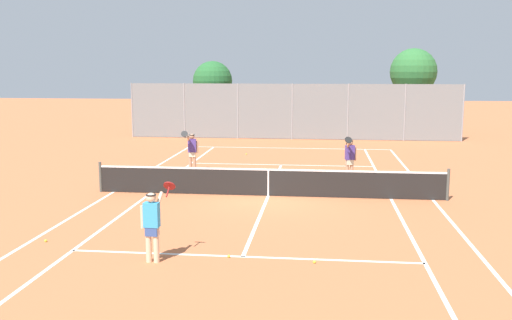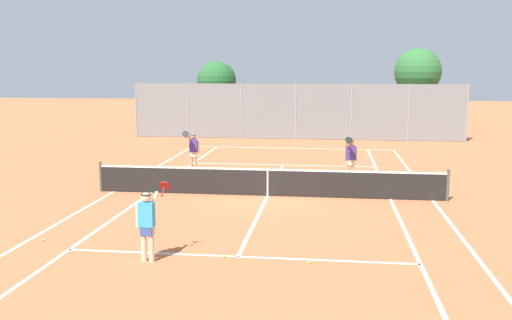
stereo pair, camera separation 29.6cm
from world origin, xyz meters
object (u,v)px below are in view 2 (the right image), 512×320
(loose_tennis_ball_2, at_px, (224,256))
(loose_tennis_ball_3, at_px, (249,154))
(tennis_net, at_px, (268,182))
(player_far_right, at_px, (351,157))
(player_far_left, at_px, (193,150))
(tree_behind_left, at_px, (216,82))
(player_near_side, at_px, (147,222))
(loose_tennis_ball_0, at_px, (43,240))
(loose_tennis_ball_1, at_px, (309,262))
(tree_behind_right, at_px, (417,74))

(loose_tennis_ball_2, bearing_deg, loose_tennis_ball_3, 95.99)
(tennis_net, bearing_deg, player_far_right, 47.05)
(player_far_left, relative_size, player_far_right, 1.00)
(tennis_net, xyz_separation_m, tree_behind_left, (-5.66, 19.44, 2.88))
(player_near_side, bearing_deg, loose_tennis_ball_2, 16.12)
(player_far_right, bearing_deg, player_far_left, 169.07)
(loose_tennis_ball_0, relative_size, loose_tennis_ball_3, 1.00)
(player_far_left, relative_size, loose_tennis_ball_0, 26.88)
(player_far_right, relative_size, loose_tennis_ball_1, 26.88)
(tennis_net, relative_size, player_near_side, 6.76)
(loose_tennis_ball_0, relative_size, tree_behind_right, 0.01)
(player_far_left, distance_m, tree_behind_right, 19.60)
(player_far_left, height_order, tree_behind_left, tree_behind_left)
(tennis_net, height_order, loose_tennis_ball_2, tennis_net)
(player_near_side, bearing_deg, tennis_net, 74.22)
(player_far_right, height_order, loose_tennis_ball_1, player_far_right)
(loose_tennis_ball_1, bearing_deg, loose_tennis_ball_2, 175.10)
(loose_tennis_ball_3, bearing_deg, player_near_side, -89.98)
(player_far_left, bearing_deg, loose_tennis_ball_1, -64.36)
(loose_tennis_ball_2, bearing_deg, player_far_right, 71.51)
(loose_tennis_ball_0, distance_m, loose_tennis_ball_1, 6.80)
(loose_tennis_ball_3, bearing_deg, tennis_net, -78.01)
(tree_behind_left, bearing_deg, loose_tennis_ball_3, -70.02)
(loose_tennis_ball_1, xyz_separation_m, tree_behind_right, (6.11, 26.69, 3.94))
(player_far_left, distance_m, loose_tennis_ball_3, 5.29)
(player_near_side, height_order, tree_behind_right, tree_behind_right)
(player_near_side, bearing_deg, player_far_right, 64.24)
(loose_tennis_ball_0, xyz_separation_m, tree_behind_left, (-0.56, 25.28, 3.36))
(player_near_side, bearing_deg, loose_tennis_ball_0, 160.02)
(player_far_right, height_order, loose_tennis_ball_0, player_far_right)
(loose_tennis_ball_1, relative_size, tree_behind_left, 0.01)
(tree_behind_left, distance_m, tree_behind_right, 13.45)
(tennis_net, height_order, loose_tennis_ball_1, tennis_net)
(player_near_side, xyz_separation_m, player_far_left, (-1.67, 11.34, 0.00))
(loose_tennis_ball_3, height_order, tree_behind_left, tree_behind_left)
(loose_tennis_ball_3, bearing_deg, loose_tennis_ball_1, -77.18)
(loose_tennis_ball_0, bearing_deg, loose_tennis_ball_3, 78.36)
(tree_behind_left, bearing_deg, loose_tennis_ball_0, -88.72)
(loose_tennis_ball_0, relative_size, loose_tennis_ball_1, 1.00)
(loose_tennis_ball_3, distance_m, tree_behind_right, 15.00)
(tennis_net, height_order, player_far_left, player_far_left)
(tennis_net, bearing_deg, loose_tennis_ball_1, -76.04)
(loose_tennis_ball_3, bearing_deg, loose_tennis_ball_2, -84.01)
(loose_tennis_ball_1, distance_m, loose_tennis_ball_2, 1.98)
(loose_tennis_ball_0, bearing_deg, tree_behind_right, 63.55)
(loose_tennis_ball_1, bearing_deg, tree_behind_right, 77.11)
(player_far_right, relative_size, loose_tennis_ball_2, 26.88)
(player_near_side, distance_m, loose_tennis_ball_3, 16.31)
(player_near_side, height_order, loose_tennis_ball_3, player_near_side)
(tennis_net, relative_size, player_far_left, 6.76)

